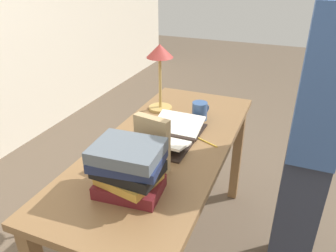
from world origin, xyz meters
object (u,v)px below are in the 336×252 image
open_book (170,135)px  pencil (206,142)px  book_standing_upright (152,143)px  coffee_mug (200,111)px  reading_lamp (160,61)px  book_stack_tall (128,168)px  person_reader (311,142)px

open_book → pencil: (0.02, -0.19, -0.02)m
book_standing_upright → coffee_mug: book_standing_upright is taller
reading_lamp → pencil: (-0.30, -0.38, -0.31)m
open_book → book_stack_tall: size_ratio=1.50×
book_standing_upright → book_stack_tall: bearing=-174.3°
reading_lamp → coffee_mug: (-0.04, -0.27, -0.26)m
book_stack_tall → coffee_mug: 0.76m
open_book → coffee_mug: (0.28, -0.07, 0.03)m
reading_lamp → pencil: size_ratio=3.03×
open_book → coffee_mug: bearing=-14.0°
reading_lamp → book_stack_tall: bearing=-165.1°
reading_lamp → pencil: 0.57m
open_book → pencil: open_book is taller
book_standing_upright → person_reader: 0.75m
coffee_mug → person_reader: (-0.18, -0.60, 0.02)m
open_book → person_reader: (0.10, -0.67, 0.05)m
open_book → book_standing_upright: book_standing_upright is taller
book_stack_tall → person_reader: (0.58, -0.66, -0.05)m
coffee_mug → book_stack_tall: bearing=175.8°
pencil → person_reader: 0.50m
pencil → book_stack_tall: bearing=161.3°
coffee_mug → pencil: coffee_mug is taller
person_reader → book_standing_upright: bearing=-59.4°
book_stack_tall → reading_lamp: (0.80, 0.21, 0.19)m
book_stack_tall → book_standing_upright: 0.19m
book_standing_upright → person_reader: person_reader is taller
reading_lamp → person_reader: (-0.23, -0.87, -0.24)m
pencil → book_standing_upright: bearing=153.0°
open_book → book_standing_upright: (-0.29, -0.03, 0.11)m
book_stack_tall → pencil: book_stack_tall is taller
reading_lamp → person_reader: bearing=-104.5°
book_standing_upright → coffee_mug: size_ratio=2.19×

